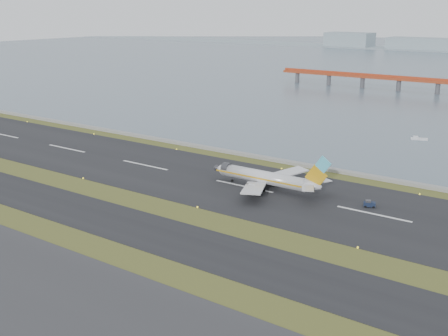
{
  "coord_description": "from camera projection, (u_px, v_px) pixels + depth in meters",
  "views": [
    {
      "loc": [
        86.92,
        -102.89,
        51.59
      ],
      "look_at": [
        -1.61,
        22.0,
        7.37
      ],
      "focal_mm": 45.0,
      "sensor_mm": 36.0,
      "label": 1
    }
  ],
  "objects": [
    {
      "name": "workboat_near",
      "position": [
        419.0,
        139.0,
        224.85
      ],
      "size": [
        6.76,
        4.12,
        1.57
      ],
      "rotation": [
        0.0,
        0.0,
        0.35
      ],
      "color": "silver",
      "rests_on": "ground"
    },
    {
      "name": "airliner",
      "position": [
        267.0,
        178.0,
        163.29
      ],
      "size": [
        38.52,
        32.89,
        12.8
      ],
      "color": "silver",
      "rests_on": "ground"
    },
    {
      "name": "ground",
      "position": [
        179.0,
        216.0,
        143.25
      ],
      "size": [
        1000.0,
        1000.0,
        0.0
      ],
      "primitive_type": "plane",
      "color": "#3C4819",
      "rests_on": "ground"
    },
    {
      "name": "taxiway_strip",
      "position": [
        147.0,
        231.0,
        133.83
      ],
      "size": [
        1000.0,
        18.0,
        0.1
      ],
      "primitive_type": "cube",
      "color": "black",
      "rests_on": "ground"
    },
    {
      "name": "seawall",
      "position": [
        293.0,
        163.0,
        190.14
      ],
      "size": [
        1000.0,
        2.5,
        1.0
      ],
      "primitive_type": "cube",
      "color": "gray",
      "rests_on": "ground"
    },
    {
      "name": "runway_strip",
      "position": [
        244.0,
        186.0,
        166.75
      ],
      "size": [
        1000.0,
        45.0,
        0.1
      ],
      "primitive_type": "cube",
      "color": "black",
      "rests_on": "ground"
    },
    {
      "name": "pushback_tug",
      "position": [
        369.0,
        204.0,
        149.38
      ],
      "size": [
        3.49,
        2.82,
        1.96
      ],
      "rotation": [
        0.0,
        0.0,
        0.42
      ],
      "color": "#131C34",
      "rests_on": "ground"
    }
  ]
}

